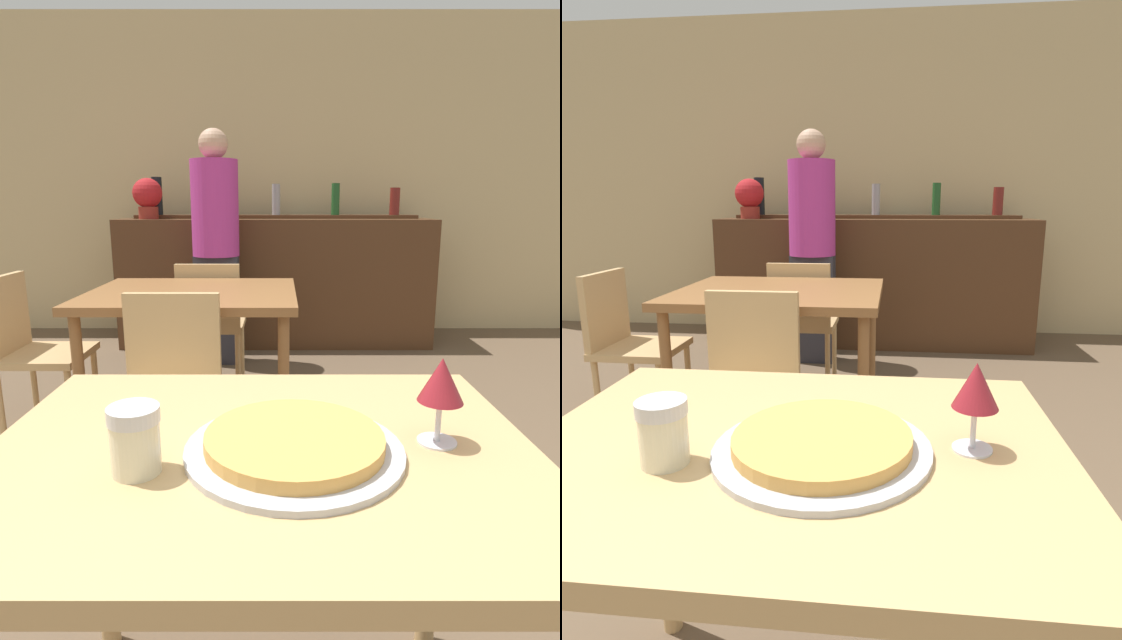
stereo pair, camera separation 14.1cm
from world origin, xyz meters
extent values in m
cube|color=#D1B784|center=(0.00, 3.92, 1.40)|extent=(8.00, 0.05, 2.80)
cube|color=tan|center=(0.00, 0.00, 0.73)|extent=(0.98, 0.74, 0.04)
cylinder|color=tan|center=(-0.43, 0.31, 0.36)|extent=(0.05, 0.05, 0.71)
cylinder|color=tan|center=(0.43, 0.31, 0.36)|extent=(0.05, 0.05, 0.71)
cube|color=brown|center=(-0.40, 1.60, 0.74)|extent=(1.01, 0.85, 0.04)
cylinder|color=brown|center=(-0.84, 1.23, 0.36)|extent=(0.05, 0.05, 0.72)
cylinder|color=brown|center=(0.05, 1.23, 0.36)|extent=(0.05, 0.05, 0.72)
cylinder|color=brown|center=(-0.84, 1.97, 0.36)|extent=(0.05, 0.05, 0.72)
cylinder|color=brown|center=(0.05, 1.97, 0.36)|extent=(0.05, 0.05, 0.72)
cube|color=#4C2D19|center=(0.00, 3.42, 0.53)|extent=(2.60, 0.56, 1.06)
cube|color=#4C2D19|center=(0.00, 3.56, 1.08)|extent=(2.39, 0.24, 0.03)
cylinder|color=black|center=(-1.02, 3.56, 1.25)|extent=(0.09, 0.09, 0.31)
cylinder|color=#1E5123|center=(-0.51, 3.56, 1.25)|extent=(0.07, 0.07, 0.31)
cylinder|color=#9999A3|center=(0.00, 3.56, 1.22)|extent=(0.07, 0.07, 0.26)
cylinder|color=#1E5123|center=(0.51, 3.56, 1.22)|extent=(0.07, 0.07, 0.26)
cylinder|color=maroon|center=(1.02, 3.56, 1.20)|extent=(0.09, 0.09, 0.23)
cube|color=tan|center=(-0.40, 0.92, 0.43)|extent=(0.40, 0.40, 0.04)
cube|color=tan|center=(-0.40, 1.11, 0.64)|extent=(0.38, 0.04, 0.39)
cylinder|color=tan|center=(-0.57, 0.75, 0.21)|extent=(0.03, 0.03, 0.41)
cylinder|color=tan|center=(-0.23, 0.75, 0.21)|extent=(0.03, 0.03, 0.41)
cylinder|color=tan|center=(-0.57, 1.09, 0.21)|extent=(0.03, 0.03, 0.41)
cylinder|color=tan|center=(-0.23, 1.09, 0.21)|extent=(0.03, 0.03, 0.41)
cube|color=tan|center=(-0.40, 2.28, 0.43)|extent=(0.40, 0.40, 0.04)
cube|color=tan|center=(-0.40, 2.09, 0.64)|extent=(0.38, 0.04, 0.39)
cylinder|color=tan|center=(-0.23, 2.45, 0.21)|extent=(0.03, 0.03, 0.41)
cylinder|color=tan|center=(-0.57, 2.45, 0.21)|extent=(0.03, 0.03, 0.41)
cylinder|color=tan|center=(-0.23, 2.11, 0.21)|extent=(0.03, 0.03, 0.41)
cylinder|color=tan|center=(-0.57, 2.11, 0.21)|extent=(0.03, 0.03, 0.41)
cube|color=tan|center=(-1.15, 1.60, 0.43)|extent=(0.40, 0.40, 0.04)
cube|color=tan|center=(-1.33, 1.60, 0.64)|extent=(0.04, 0.38, 0.39)
cylinder|color=tan|center=(-0.98, 1.43, 0.21)|extent=(0.03, 0.03, 0.41)
cylinder|color=tan|center=(-0.98, 1.77, 0.21)|extent=(0.03, 0.03, 0.41)
cylinder|color=tan|center=(-1.32, 1.43, 0.21)|extent=(0.03, 0.03, 0.41)
cylinder|color=tan|center=(-1.32, 1.77, 0.21)|extent=(0.03, 0.03, 0.41)
cylinder|color=#B7B7BC|center=(0.06, -0.04, 0.76)|extent=(0.38, 0.38, 0.01)
cylinder|color=gold|center=(0.06, -0.04, 0.78)|extent=(0.31, 0.31, 0.02)
cylinder|color=beige|center=(-0.20, -0.10, 0.80)|extent=(0.08, 0.08, 0.09)
cylinder|color=silver|center=(-0.20, -0.10, 0.85)|extent=(0.08, 0.08, 0.02)
cube|color=#2D2D38|center=(-0.43, 2.84, 0.41)|extent=(0.32, 0.18, 0.81)
cylinder|color=#B2338C|center=(-0.43, 2.84, 1.15)|extent=(0.34, 0.34, 0.68)
sphere|color=tan|center=(-0.43, 2.84, 1.59)|extent=(0.21, 0.21, 0.21)
cylinder|color=silver|center=(0.32, 0.00, 0.76)|extent=(0.07, 0.07, 0.00)
cylinder|color=silver|center=(0.32, 0.00, 0.79)|extent=(0.01, 0.01, 0.07)
cone|color=maroon|center=(0.32, 0.00, 0.87)|extent=(0.08, 0.08, 0.08)
cylinder|color=maroon|center=(-1.05, 3.37, 1.11)|extent=(0.16, 0.16, 0.10)
sphere|color=red|center=(-1.05, 3.37, 1.27)|extent=(0.24, 0.24, 0.24)
camera|label=1|loc=(0.03, -0.83, 1.17)|focal=28.00mm
camera|label=2|loc=(0.17, -0.82, 1.17)|focal=28.00mm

